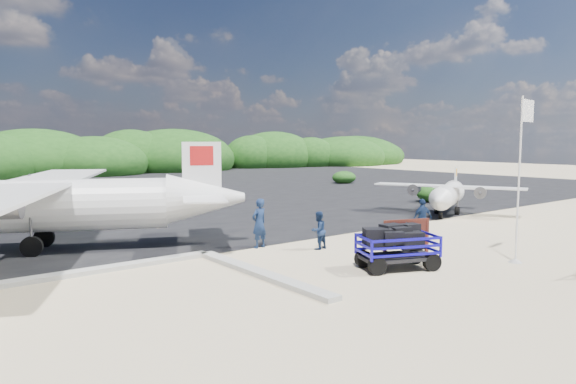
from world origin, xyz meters
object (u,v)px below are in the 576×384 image
baggage_cart (397,269)px  aircraft_large (298,187)px  crew_b (318,230)px  flagpole (515,262)px  crew_a (259,223)px  crew_c (422,218)px  aircraft_small (5,201)px  signboard (406,262)px

baggage_cart → aircraft_large: 30.37m
crew_b → baggage_cart: bearing=81.9°
flagpole → crew_a: size_ratio=2.92×
flagpole → crew_c: (1.12, 4.83, 0.86)m
baggage_cart → aircraft_small: aircraft_small is taller
crew_b → crew_c: (5.09, -1.04, 0.11)m
aircraft_small → signboard: bearing=79.8°
baggage_cart → signboard: 1.13m
crew_a → aircraft_large: size_ratio=0.11×
signboard → baggage_cart: bearing=-134.9°
signboard → aircraft_small: size_ratio=0.27×
crew_c → aircraft_small: crew_c is taller
baggage_cart → crew_a: (-1.66, 5.59, 0.98)m
baggage_cart → signboard: signboard is taller
baggage_cart → aircraft_small: (-6.77, 29.52, 0.00)m
baggage_cart → flagpole: 4.42m
aircraft_large → aircraft_small: aircraft_large is taller
aircraft_small → crew_c: bearing=88.8°
crew_a → aircraft_small: crew_a is taller
aircraft_small → crew_a: bearing=76.8°
baggage_cart → aircraft_small: 30.29m
crew_a → crew_c: crew_a is taller
signboard → crew_b: size_ratio=1.25×
flagpole → crew_a: flagpole is taller
crew_b → aircraft_large: aircraft_large is taller
flagpole → signboard: size_ratio=3.07×
aircraft_small → baggage_cart: bearing=77.7°
signboard → crew_c: crew_c is taller
signboard → crew_c: bearing=51.0°
baggage_cart → crew_c: bearing=51.9°
baggage_cart → flagpole: size_ratio=0.48×
aircraft_large → aircraft_small: (-23.25, 4.01, 0.00)m
flagpole → aircraft_large: flagpole is taller
crew_b → aircraft_small: 26.46m
crew_a → aircraft_large: aircraft_large is taller
flagpole → signboard: flagpole is taller
baggage_cart → crew_c: (5.10, 2.91, 0.86)m
flagpole → aircraft_small: size_ratio=0.83×
flagpole → aircraft_small: 33.23m
aircraft_small → crew_b: bearing=79.6°
crew_b → aircraft_large: 27.14m
baggage_cart → aircraft_small: bearing=125.1°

